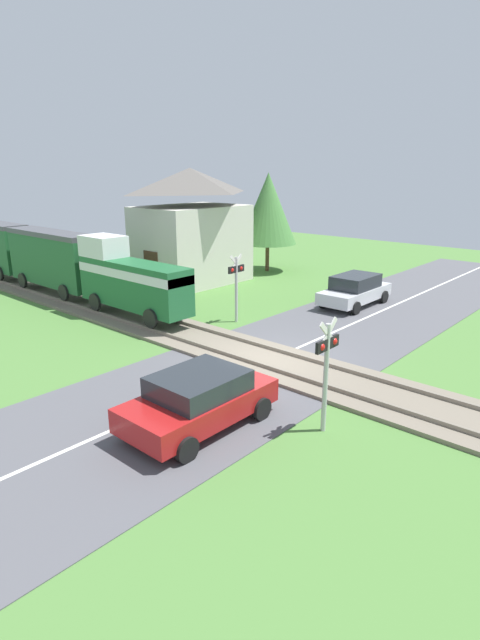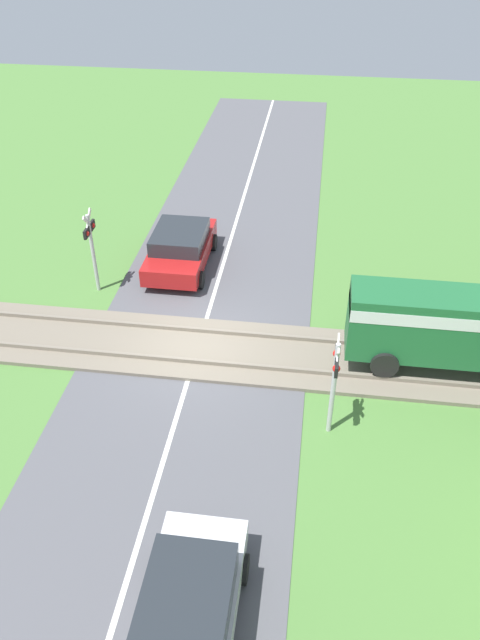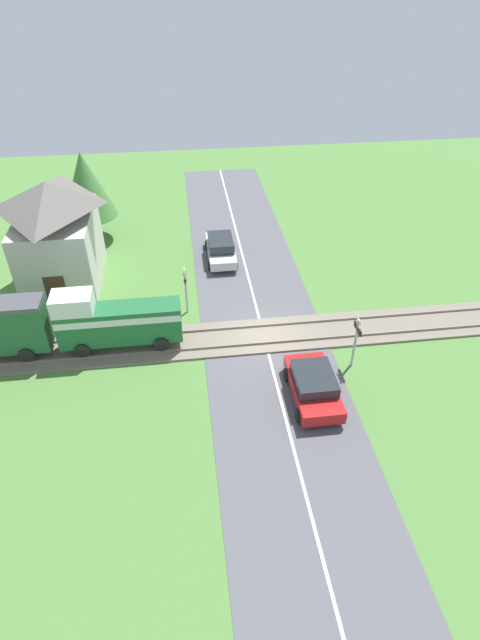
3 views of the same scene
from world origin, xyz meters
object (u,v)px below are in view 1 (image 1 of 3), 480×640
object	(u,v)px
train	(49,258)
crossing_signal_west_approach	(327,360)
car_far_side	(355,290)
car_near_crossing	(199,399)
pedestrian_by_station	(126,280)
crossing_signal_east_approach	(236,279)
station_building	(191,228)

from	to	relation	value
train	crossing_signal_west_approach	xyz separation A→B (m)	(-2.70, -17.95, -0.04)
crossing_signal_west_approach	train	bearing A→B (deg)	81.46
train	car_far_side	distance (m)	15.19
train	car_near_crossing	bearing A→B (deg)	-106.36
crossing_signal_west_approach	pedestrian_by_station	xyz separation A→B (m)	(5.26, 15.15, -1.08)
crossing_signal_east_approach	pedestrian_by_station	xyz separation A→B (m)	(-0.13, 7.44, -1.08)
car_near_crossing	crossing_signal_west_approach	size ratio (longest dim) A/B	1.39
car_near_crossing	crossing_signal_west_approach	xyz separation A→B (m)	(1.86, -2.41, 1.09)
car_far_side	station_building	xyz separation A→B (m)	(-1.49, 9.47, 2.28)
crossing_signal_west_approach	crossing_signal_east_approach	bearing A→B (deg)	55.02
train	crossing_signal_east_approach	size ratio (longest dim) A/B	6.84
pedestrian_by_station	crossing_signal_west_approach	bearing A→B (deg)	-109.16
train	crossing_signal_west_approach	bearing A→B (deg)	-98.54
pedestrian_by_station	station_building	bearing A→B (deg)	-5.21
car_near_crossing	pedestrian_by_station	xyz separation A→B (m)	(7.13, 12.73, 0.01)
car_far_side	pedestrian_by_station	distance (m)	11.41
train	station_building	distance (m)	7.62
train	crossing_signal_west_approach	world-z (taller)	train
crossing_signal_west_approach	station_building	distance (m)	17.60
train	pedestrian_by_station	bearing A→B (deg)	-47.55
station_building	car_near_crossing	bearing A→B (deg)	-132.68
train	crossing_signal_east_approach	xyz separation A→B (m)	(2.70, -10.25, -0.04)
crossing_signal_east_approach	station_building	xyz separation A→B (m)	(4.13, 7.05, 1.21)
pedestrian_by_station	crossing_signal_east_approach	bearing A→B (deg)	-89.00
station_building	pedestrian_by_station	distance (m)	4.85
car_far_side	crossing_signal_west_approach	world-z (taller)	crossing_signal_west_approach
train	car_near_crossing	world-z (taller)	train
car_far_side	crossing_signal_east_approach	world-z (taller)	crossing_signal_east_approach
car_near_crossing	car_far_side	distance (m)	13.19
train	car_far_side	bearing A→B (deg)	-56.70
train	car_far_side	size ratio (longest dim) A/B	4.66
train	car_far_side	world-z (taller)	train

